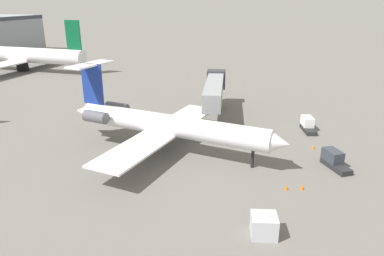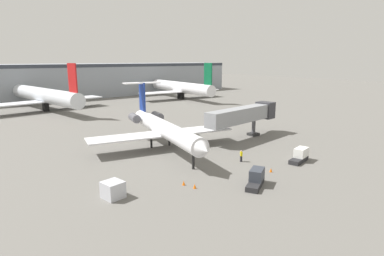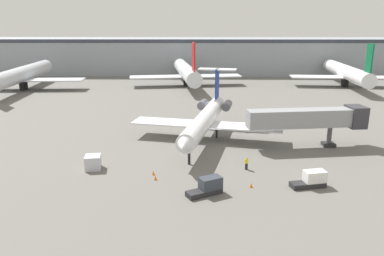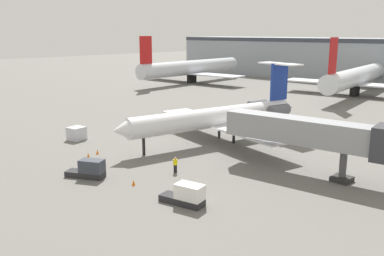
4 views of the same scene
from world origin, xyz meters
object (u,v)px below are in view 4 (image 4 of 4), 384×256
(regional_jet, at_px, (220,116))
(traffic_cone_near, at_px, (97,152))
(baggage_tug_trailing, at_px, (89,170))
(cargo_container_uld, at_px, (77,133))
(parked_airliner_west_end, at_px, (191,68))
(traffic_cone_far, at_px, (88,155))
(traffic_cone_mid, at_px, (133,183))
(parked_airliner_west_mid, at_px, (356,77))
(baggage_tug_lead, at_px, (186,196))
(jet_bridge, at_px, (317,134))
(ground_crew_marshaller, at_px, (175,165))

(regional_jet, distance_m, traffic_cone_near, 16.66)
(baggage_tug_trailing, height_order, cargo_container_uld, baggage_tug_trailing)
(baggage_tug_trailing, relative_size, parked_airliner_west_end, 0.11)
(traffic_cone_near, height_order, parked_airliner_west_end, parked_airliner_west_end)
(traffic_cone_far, height_order, parked_airliner_west_end, parked_airliner_west_end)
(traffic_cone_mid, bearing_deg, parked_airliner_west_end, 130.83)
(parked_airliner_west_end, relative_size, parked_airliner_west_mid, 1.02)
(baggage_tug_lead, height_order, parked_airliner_west_mid, parked_airliner_west_mid)
(cargo_container_uld, height_order, parked_airliner_west_mid, parked_airliner_west_mid)
(jet_bridge, height_order, baggage_tug_lead, jet_bridge)
(ground_crew_marshaller, relative_size, baggage_tug_lead, 0.40)
(cargo_container_uld, bearing_deg, jet_bridge, 17.16)
(baggage_tug_trailing, xyz_separation_m, cargo_container_uld, (-14.50, 7.09, 0.06))
(baggage_tug_lead, distance_m, parked_airliner_west_end, 88.24)
(jet_bridge, height_order, traffic_cone_far, jet_bridge)
(parked_airliner_west_mid, bearing_deg, baggage_tug_trailing, -86.33)
(cargo_container_uld, relative_size, traffic_cone_mid, 4.29)
(baggage_tug_trailing, bearing_deg, traffic_cone_far, 148.99)
(cargo_container_uld, distance_m, parked_airliner_west_mid, 66.83)
(regional_jet, height_order, traffic_cone_near, regional_jet)
(traffic_cone_near, bearing_deg, parked_airliner_west_mid, 88.41)
(parked_airliner_west_mid, bearing_deg, regional_jet, -84.75)
(jet_bridge, distance_m, traffic_cone_near, 25.67)
(cargo_container_uld, xyz_separation_m, traffic_cone_near, (7.93, -1.86, -0.62))
(cargo_container_uld, bearing_deg, traffic_cone_mid, -15.27)
(regional_jet, distance_m, cargo_container_uld, 19.80)
(traffic_cone_mid, xyz_separation_m, parked_airliner_west_end, (-54.73, 63.35, 4.05))
(baggage_tug_lead, height_order, baggage_tug_trailing, same)
(baggage_tug_lead, bearing_deg, parked_airliner_west_end, 134.37)
(parked_airliner_west_mid, bearing_deg, cargo_container_uld, -98.46)
(cargo_container_uld, relative_size, parked_airliner_west_end, 0.06)
(ground_crew_marshaller, xyz_separation_m, baggage_tug_trailing, (-5.13, -7.18, -0.02))
(jet_bridge, distance_m, traffic_cone_far, 26.02)
(regional_jet, relative_size, ground_crew_marshaller, 17.11)
(baggage_tug_trailing, height_order, parked_airliner_west_mid, parked_airliner_west_mid)
(baggage_tug_lead, distance_m, parked_airliner_west_mid, 73.02)
(cargo_container_uld, height_order, traffic_cone_near, cargo_container_uld)
(baggage_tug_lead, bearing_deg, cargo_container_uld, 169.27)
(parked_airliner_west_mid, bearing_deg, ground_crew_marshaller, -81.53)
(baggage_tug_lead, height_order, traffic_cone_near, baggage_tug_lead)
(regional_jet, distance_m, traffic_cone_far, 17.89)
(parked_airliner_west_end, bearing_deg, regional_jet, -42.04)
(jet_bridge, relative_size, baggage_tug_trailing, 4.31)
(traffic_cone_far, height_order, parked_airliner_west_mid, parked_airliner_west_mid)
(ground_crew_marshaller, height_order, traffic_cone_mid, ground_crew_marshaller)
(jet_bridge, xyz_separation_m, traffic_cone_mid, (-11.10, -14.77, -4.16))
(traffic_cone_far, bearing_deg, jet_bridge, 29.99)
(baggage_tug_lead, height_order, traffic_cone_far, baggage_tug_lead)
(jet_bridge, relative_size, traffic_cone_far, 32.78)
(traffic_cone_mid, bearing_deg, jet_bridge, 53.08)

